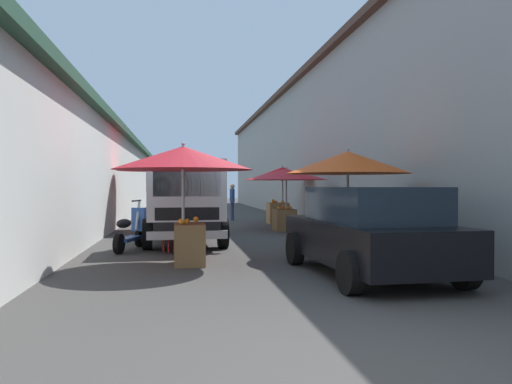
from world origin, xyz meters
The scene contains 14 objects.
ground centered at (13.50, 0.00, 0.00)m, with size 90.00×90.00×0.00m, color #3D3A38.
building_left_whitewash centered at (15.75, 7.11, 1.82)m, with size 49.80×7.50×3.63m.
building_right_concrete centered at (15.75, -7.11, 3.15)m, with size 49.80×7.50×6.28m.
fruit_stall_far_left centered at (13.36, 2.16, 1.94)m, with size 2.80×2.80×2.41m.
fruit_stall_near_left centered at (5.87, 1.40, 1.82)m, with size 2.63×2.63×2.29m.
fruit_stall_near_right centered at (12.70, -2.02, 1.66)m, with size 2.82×2.82×2.11m.
fruit_stall_mid_lane centered at (6.50, -1.99, 1.78)m, with size 2.62×2.62×2.27m.
fruit_stall_far_right centered at (15.77, -2.51, 1.74)m, with size 2.50×2.50×2.30m.
hatchback_car centered at (4.22, -1.59, 0.74)m, with size 4.00×2.10×1.45m.
delivery_truck centered at (8.90, 1.36, 1.04)m, with size 4.98×2.11×2.08m.
vendor_by_crates centered at (17.98, -0.77, 0.90)m, with size 0.63×0.26×1.57m.
vendor_in_shade centered at (17.48, 2.61, 0.92)m, with size 0.58×0.39×1.60m.
parked_scooter centered at (8.14, 2.60, 0.45)m, with size 1.65×0.63×1.14m.
plastic_stool centered at (7.64, 1.72, 0.33)m, with size 0.30×0.30×0.43m.
Camera 1 is at (-3.53, 1.46, 1.46)m, focal length 35.00 mm.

